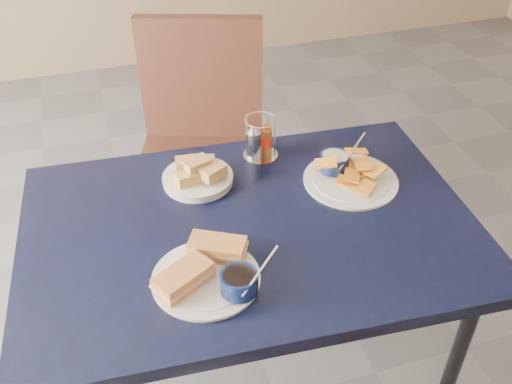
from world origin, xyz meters
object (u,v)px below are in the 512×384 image
object	(u,v)px
condiment_caddy	(259,141)
dining_table	(250,241)
sandwich_plate	(210,271)
bread_basket	(198,175)
plantain_plate	(346,173)
chair_far	(194,134)

from	to	relation	value
condiment_caddy	dining_table	bearing A→B (deg)	-111.72
sandwich_plate	bread_basket	xyz separation A→B (m)	(0.06, 0.39, 0.00)
plantain_plate	bread_basket	world-z (taller)	plantain_plate
sandwich_plate	plantain_plate	xyz separation A→B (m)	(0.48, 0.28, -0.01)
bread_basket	condiment_caddy	world-z (taller)	condiment_caddy
sandwich_plate	plantain_plate	distance (m)	0.56
plantain_plate	bread_basket	xyz separation A→B (m)	(-0.43, 0.11, 0.01)
dining_table	chair_far	size ratio (longest dim) A/B	1.26
sandwich_plate	condiment_caddy	size ratio (longest dim) A/B	2.22
sandwich_plate	plantain_plate	bearing A→B (deg)	30.24
dining_table	chair_far	world-z (taller)	chair_far
dining_table	chair_far	distance (m)	0.77
dining_table	plantain_plate	xyz separation A→B (m)	(0.33, 0.11, 0.08)
chair_far	condiment_caddy	xyz separation A→B (m)	(0.12, -0.46, 0.23)
chair_far	bread_basket	world-z (taller)	chair_far
bread_basket	plantain_plate	bearing A→B (deg)	-14.48
bread_basket	condiment_caddy	xyz separation A→B (m)	(0.21, 0.08, 0.03)
dining_table	plantain_plate	size ratio (longest dim) A/B	4.53
plantain_plate	condiment_caddy	size ratio (longest dim) A/B	2.06
dining_table	chair_far	xyz separation A→B (m)	(-0.00, 0.77, -0.11)
plantain_plate	bread_basket	size ratio (longest dim) A/B	1.37
chair_far	sandwich_plate	xyz separation A→B (m)	(-0.15, -0.94, 0.20)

